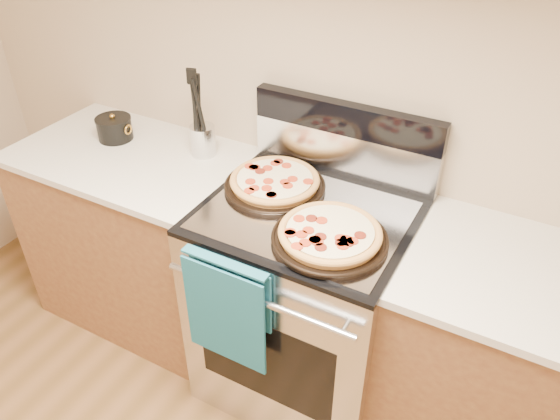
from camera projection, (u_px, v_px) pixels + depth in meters
The scene contains 16 objects.
wall_back at pixel (355, 67), 1.98m from camera, with size 4.00×4.00×0.00m, color tan.
range_body at pixel (305, 304), 2.25m from camera, with size 0.76×0.68×0.90m, color #B7B7BC.
oven_window at pixel (265, 361), 2.01m from camera, with size 0.56×0.01×0.40m, color black.
cooktop at pixel (309, 214), 1.99m from camera, with size 0.76×0.68×0.02m, color black.
backsplash_lower at pixel (344, 153), 2.15m from camera, with size 0.76×0.06×0.18m, color silver.
backsplash_upper at pixel (347, 118), 2.06m from camera, with size 0.76×0.06×0.12m, color black.
oven_handle at pixel (257, 300), 1.78m from camera, with size 0.03×0.03×0.70m, color silver.
dish_towel at pixel (228, 309), 1.88m from camera, with size 0.32×0.05×0.42m, color #165370, non-canonical shape.
foil_sheet at pixel (305, 215), 1.96m from camera, with size 0.70×0.55×0.01m, color gray.
cabinet_left at pixel (144, 239), 2.62m from camera, with size 1.00×0.62×0.88m, color brown.
countertop_left at pixel (129, 156), 2.36m from camera, with size 1.02×0.64×0.03m, color beige.
cabinet_right at pixel (531, 386), 1.93m from camera, with size 1.00×0.62×0.88m, color brown.
pepperoni_pizza_back at pixel (275, 182), 2.08m from camera, with size 0.38×0.38×0.05m, color #BD7F39, non-canonical shape.
pepperoni_pizza_front at pixel (330, 235), 1.81m from camera, with size 0.39×0.39×0.05m, color #BD7F39, non-canonical shape.
utensil_crock at pixel (203, 140), 2.31m from camera, with size 0.11×0.11×0.13m, color silver.
saucepan at pixel (115, 129), 2.44m from camera, with size 0.15×0.15×0.09m, color black.
Camera 1 is at (0.68, 0.18, 2.07)m, focal length 35.00 mm.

